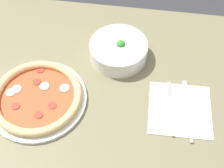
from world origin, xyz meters
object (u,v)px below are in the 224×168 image
Objects in this scene: pizza at (37,97)px; fork at (171,108)px; bowl at (119,50)px; knife at (188,112)px.

pizza is 1.56× the size of fork.
bowl reaches higher than pizza.
pizza is 1.54× the size of bowl.
bowl is at bearing 38.67° from fork.
bowl reaches higher than fork.
fork is at bearing 3.78° from pizza.
knife is (0.48, 0.02, -0.01)m from pizza.
pizza reaches higher than knife.
pizza is 0.42m from fork.
knife is at bearing 2.43° from pizza.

